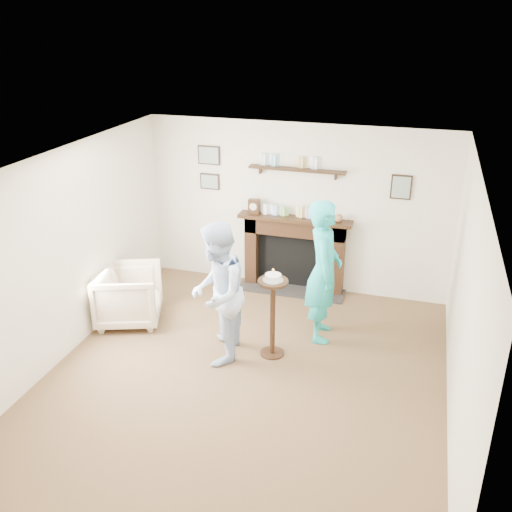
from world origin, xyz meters
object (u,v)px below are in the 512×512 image
at_px(woman, 320,335).
at_px(pedestal_table, 273,303).
at_px(man, 219,357).
at_px(armchair, 131,320).

height_order(woman, pedestal_table, pedestal_table).
bearing_deg(man, woman, 117.72).
relative_size(man, pedestal_table, 1.51).
bearing_deg(armchair, woman, -101.69).
relative_size(armchair, woman, 0.46).
distance_m(woman, pedestal_table, 1.06).
bearing_deg(pedestal_table, woman, 51.14).
xyz_separation_m(armchair, pedestal_table, (2.07, -0.24, 0.71)).
bearing_deg(woman, man, 118.07).
bearing_deg(man, armchair, -119.15).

